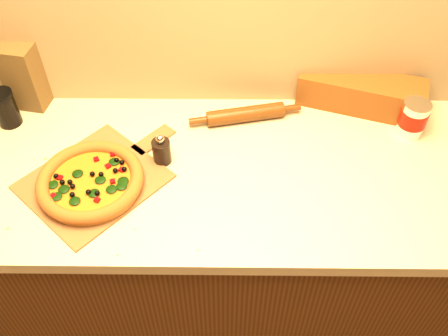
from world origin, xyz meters
TOP-DOWN VIEW (x-y plane):
  - cabinet at (0.00, 1.43)m, footprint 2.80×0.65m
  - countertop at (0.00, 1.43)m, footprint 2.84×0.68m
  - pizza_peel at (-0.32, 1.38)m, footprint 0.49×0.49m
  - pizza at (-0.33, 1.35)m, footprint 0.31×0.31m
  - bottle_cap at (-0.46, 1.31)m, footprint 0.03×0.03m
  - pepper_grinder at (-0.13, 1.46)m, footprint 0.06×0.06m
  - rolling_pin at (0.12, 1.65)m, footprint 0.37×0.10m
  - coffee_canister at (0.65, 1.59)m, footprint 0.09×0.09m
  - bread_bag at (0.51, 1.73)m, footprint 0.43×0.25m
  - paper_bag at (-0.60, 1.73)m, footprint 0.13×0.11m
  - dark_jar at (-0.65, 1.62)m, footprint 0.08×0.08m

SIDE VIEW (x-z plane):
  - cabinet at x=0.00m, z-range 0.00..0.86m
  - countertop at x=0.00m, z-range 0.86..0.90m
  - bottle_cap at x=-0.46m, z-range 0.90..0.91m
  - pizza_peel at x=-0.32m, z-range 0.90..0.91m
  - rolling_pin at x=0.12m, z-range 0.90..0.95m
  - pizza at x=-0.33m, z-range 0.91..0.95m
  - pepper_grinder at x=-0.13m, z-range 0.89..1.00m
  - bread_bag at x=0.51m, z-range 0.90..1.01m
  - coffee_canister at x=0.65m, z-range 0.90..1.02m
  - dark_jar at x=-0.65m, z-range 0.90..1.03m
  - paper_bag at x=-0.60m, z-range 0.90..1.13m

